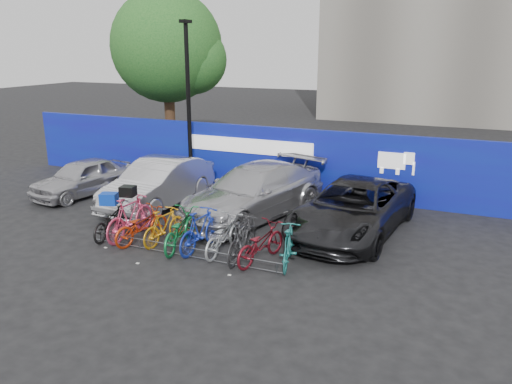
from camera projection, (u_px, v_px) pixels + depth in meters
The scene contains 21 objects.
ground at pixel (194, 248), 13.35m from camera, with size 100.00×100.00×0.00m, color black.
hoarding at pixel (275, 159), 18.31m from camera, with size 22.00×0.18×2.40m.
tree at pixel (172, 49), 23.36m from camera, with size 5.40×5.20×7.80m.
lamppost at pixel (188, 101), 18.41m from camera, with size 0.25×0.50×6.11m.
bike_rack at pixel (182, 251), 12.78m from camera, with size 5.60×0.03×0.30m.
car_0 at pixel (82, 177), 18.00m from camera, with size 1.55×3.85×1.31m, color #B4B3B8.
car_1 at pixel (159, 183), 16.71m from camera, with size 1.66×4.77×1.57m, color silver.
car_2 at pixel (254, 191), 15.71m from camera, with size 2.25×5.54×1.61m, color #B5B5BA.
car_3 at pixel (353, 208), 14.23m from camera, with size 2.51×5.43×1.51m, color black.
bike_0 at pixel (111, 220), 14.08m from camera, with size 0.63×1.80×0.95m, color black.
bike_1 at pixel (130, 217), 13.94m from camera, with size 0.57×2.03×1.22m, color #DA3E68.
bike_2 at pixel (141, 225), 13.66m from camera, with size 0.64×1.83×0.96m, color #B22E0C.
bike_3 at pixel (164, 226), 13.56m from camera, with size 0.47×1.65×0.99m, color orange.
bike_4 at pixel (180, 230), 13.22m from camera, with size 0.69×1.98×1.04m, color #116E35.
bike_5 at pixel (201, 230), 13.07m from camera, with size 0.53×1.88×1.13m, color #182EA6.
bike_6 at pixel (223, 236), 12.93m from camera, with size 0.64×1.83×0.96m, color #999DA0.
bike_7 at pixel (242, 239), 12.51m from camera, with size 0.51×1.82×1.09m, color #2A2B2D.
bike_8 at pixel (261, 243), 12.40m from camera, with size 0.65×1.86×0.98m, color maroon.
bike_9 at pixel (288, 246), 12.17m from camera, with size 0.48×1.71×1.03m, color #207874.
cargo_crate at pixel (109, 199), 13.90m from camera, with size 0.46×0.35×0.33m, color #0931A8.
cargo_topcase at pixel (128, 191), 13.73m from camera, with size 0.39×0.35×0.29m, color black.
Camera 1 is at (6.39, -10.75, 5.20)m, focal length 35.00 mm.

